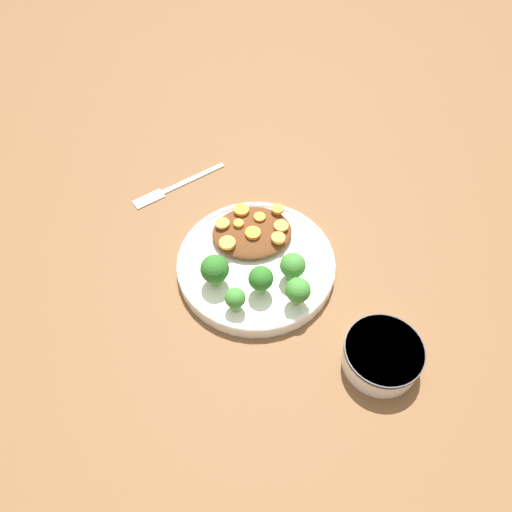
% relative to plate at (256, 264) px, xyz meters
% --- Properties ---
extents(ground_plane, '(4.00, 4.00, 0.00)m').
position_rel_plate_xyz_m(ground_plane, '(0.00, 0.00, -0.01)').
color(ground_plane, brown).
extents(plate, '(0.27, 0.27, 0.03)m').
position_rel_plate_xyz_m(plate, '(0.00, 0.00, 0.00)').
color(plate, white).
rests_on(plate, ground_plane).
extents(dip_bowl, '(0.12, 0.12, 0.05)m').
position_rel_plate_xyz_m(dip_bowl, '(0.16, -0.20, 0.01)').
color(dip_bowl, white).
rests_on(dip_bowl, ground_plane).
extents(stew_mound, '(0.14, 0.12, 0.02)m').
position_rel_plate_xyz_m(stew_mound, '(0.00, 0.06, 0.02)').
color(stew_mound, '#5B3319').
rests_on(stew_mound, plate).
extents(broccoli_floret_0, '(0.04, 0.04, 0.06)m').
position_rel_plate_xyz_m(broccoli_floret_0, '(0.05, -0.04, 0.04)').
color(broccoli_floret_0, '#759E51').
rests_on(broccoli_floret_0, plate).
extents(broccoli_floret_1, '(0.04, 0.04, 0.06)m').
position_rel_plate_xyz_m(broccoli_floret_1, '(-0.00, -0.06, 0.04)').
color(broccoli_floret_1, '#7FA85B').
rests_on(broccoli_floret_1, plate).
extents(broccoli_floret_2, '(0.03, 0.03, 0.05)m').
position_rel_plate_xyz_m(broccoli_floret_2, '(-0.04, -0.09, 0.03)').
color(broccoli_floret_2, '#759E51').
rests_on(broccoli_floret_2, plate).
extents(broccoli_floret_3, '(0.05, 0.05, 0.06)m').
position_rel_plate_xyz_m(broccoli_floret_3, '(-0.07, -0.03, 0.04)').
color(broccoli_floret_3, '#759E51').
rests_on(broccoli_floret_3, plate).
extents(broccoli_floret_4, '(0.04, 0.04, 0.06)m').
position_rel_plate_xyz_m(broccoli_floret_4, '(0.05, -0.09, 0.04)').
color(broccoli_floret_4, '#7FA85B').
rests_on(broccoli_floret_4, plate).
extents(carrot_slice_0, '(0.03, 0.03, 0.01)m').
position_rel_plate_xyz_m(carrot_slice_0, '(0.00, 0.04, 0.03)').
color(carrot_slice_0, orange).
rests_on(carrot_slice_0, stew_mound).
extents(carrot_slice_1, '(0.03, 0.03, 0.01)m').
position_rel_plate_xyz_m(carrot_slice_1, '(-0.05, 0.03, 0.03)').
color(carrot_slice_1, orange).
rests_on(carrot_slice_1, stew_mound).
extents(carrot_slice_2, '(0.02, 0.02, 0.01)m').
position_rel_plate_xyz_m(carrot_slice_2, '(0.05, 0.09, 0.03)').
color(carrot_slice_2, orange).
rests_on(carrot_slice_2, stew_mound).
extents(carrot_slice_3, '(0.02, 0.02, 0.00)m').
position_rel_plate_xyz_m(carrot_slice_3, '(0.02, 0.08, 0.03)').
color(carrot_slice_3, orange).
rests_on(carrot_slice_3, stew_mound).
extents(carrot_slice_4, '(0.02, 0.02, 0.01)m').
position_rel_plate_xyz_m(carrot_slice_4, '(-0.05, 0.07, 0.03)').
color(carrot_slice_4, orange).
rests_on(carrot_slice_4, stew_mound).
extents(carrot_slice_5, '(0.02, 0.02, 0.01)m').
position_rel_plate_xyz_m(carrot_slice_5, '(-0.02, 0.07, 0.03)').
color(carrot_slice_5, orange).
rests_on(carrot_slice_5, stew_mound).
extents(carrot_slice_6, '(0.02, 0.02, 0.01)m').
position_rel_plate_xyz_m(carrot_slice_6, '(0.04, 0.03, 0.03)').
color(carrot_slice_6, orange).
rests_on(carrot_slice_6, stew_mound).
extents(carrot_slice_7, '(0.03, 0.03, 0.00)m').
position_rel_plate_xyz_m(carrot_slice_7, '(0.05, 0.05, 0.03)').
color(carrot_slice_7, orange).
rests_on(carrot_slice_7, stew_mound).
extents(carrot_slice_8, '(0.03, 0.03, 0.01)m').
position_rel_plate_xyz_m(carrot_slice_8, '(-0.01, 0.10, 0.03)').
color(carrot_slice_8, orange).
rests_on(carrot_slice_8, stew_mound).
extents(fork, '(0.18, 0.11, 0.01)m').
position_rel_plate_xyz_m(fork, '(-0.14, 0.21, -0.01)').
color(fork, silver).
rests_on(fork, ground_plane).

